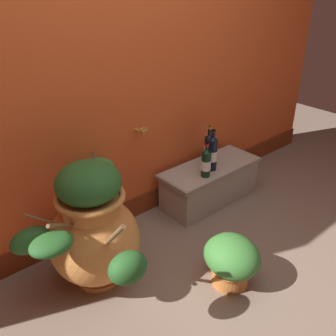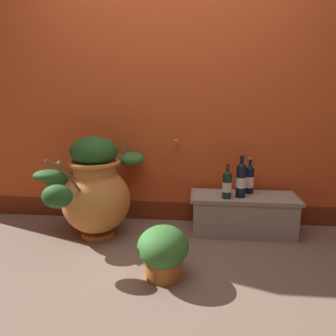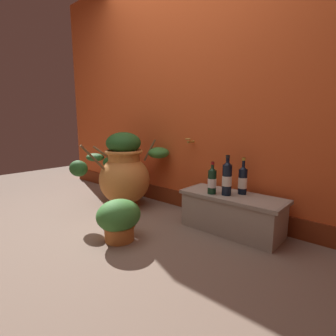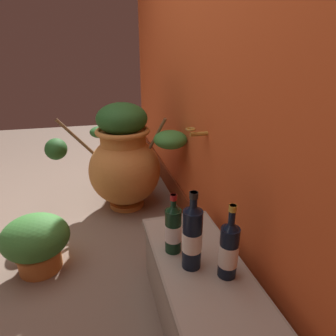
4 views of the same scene
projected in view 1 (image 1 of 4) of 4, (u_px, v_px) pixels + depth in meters
name	position (u px, v px, depth m)	size (l,w,h in m)	color
ground_plane	(240.00, 297.00, 2.27)	(7.00, 7.00, 0.00)	#7A6656
back_wall	(115.00, 48.00, 2.47)	(4.40, 0.33, 2.60)	#D15123
terracotta_urn	(93.00, 229.00, 2.22)	(0.81, 0.99, 0.82)	#CC7F3D
stone_ledge	(210.00, 182.00, 3.14)	(0.88, 0.36, 0.33)	#9E9384
wine_bottle_left	(212.00, 152.00, 2.95)	(0.08, 0.08, 0.34)	black
wine_bottle_middle	(206.00, 162.00, 2.87)	(0.07, 0.07, 0.28)	black
wine_bottle_right	(209.00, 147.00, 3.09)	(0.07, 0.07, 0.31)	black
potted_shrub	(232.00, 260.00, 2.30)	(0.32, 0.36, 0.33)	#C17033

